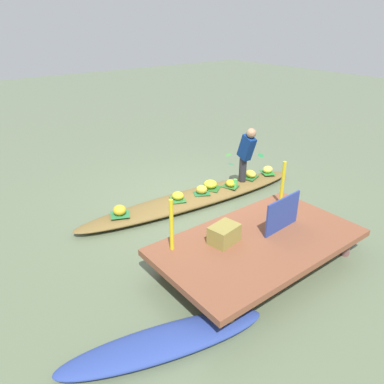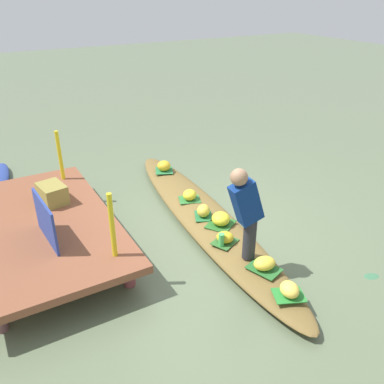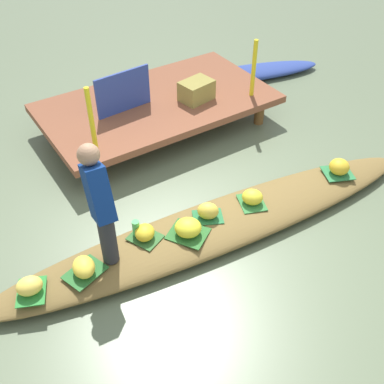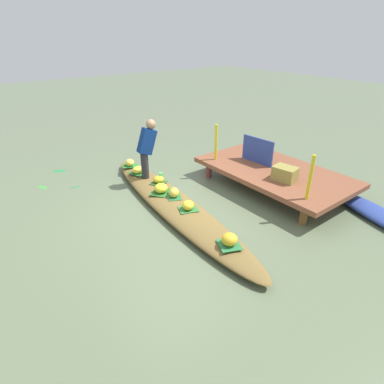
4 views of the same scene
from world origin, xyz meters
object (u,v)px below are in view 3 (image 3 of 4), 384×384
(banana_bunch_4, at_px, (188,228))
(banana_bunch_6, at_px, (339,167))
(vendor_boat, at_px, (219,225))
(produce_crate, at_px, (196,91))
(banana_bunch_5, at_px, (84,267))
(water_bottle, at_px, (136,228))
(market_banner, at_px, (123,92))
(banana_bunch_0, at_px, (29,286))
(banana_bunch_1, at_px, (252,197))
(vendor_person, at_px, (100,201))
(banana_bunch_3, at_px, (208,211))
(banana_bunch_2, at_px, (145,233))
(moored_boat, at_px, (249,73))

(banana_bunch_4, bearing_deg, banana_bunch_6, -3.52)
(vendor_boat, xyz_separation_m, produce_crate, (1.00, 1.95, 0.46))
(banana_bunch_5, height_order, water_bottle, water_bottle)
(water_bottle, xyz_separation_m, market_banner, (0.89, 1.96, 0.41))
(vendor_boat, bearing_deg, banana_bunch_0, -179.04)
(produce_crate, bearing_deg, vendor_boat, -117.05)
(banana_bunch_0, distance_m, banana_bunch_1, 2.47)
(banana_bunch_6, bearing_deg, vendor_person, 173.45)
(banana_bunch_1, height_order, banana_bunch_4, banana_bunch_4)
(banana_bunch_3, bearing_deg, vendor_person, 174.50)
(banana_bunch_2, distance_m, market_banner, 2.25)
(moored_boat, distance_m, vendor_person, 4.65)
(vendor_person, bearing_deg, market_banner, 58.66)
(banana_bunch_5, bearing_deg, vendor_boat, -3.47)
(banana_bunch_0, distance_m, vendor_person, 1.01)
(banana_bunch_4, bearing_deg, water_bottle, 147.61)
(banana_bunch_1, height_order, banana_bunch_2, banana_bunch_1)
(banana_bunch_2, bearing_deg, vendor_person, 178.98)
(moored_boat, distance_m, banana_bunch_4, 4.07)
(banana_bunch_6, bearing_deg, banana_bunch_4, 176.48)
(banana_bunch_0, distance_m, produce_crate, 3.52)
(banana_bunch_3, distance_m, banana_bunch_4, 0.33)
(banana_bunch_3, xyz_separation_m, banana_bunch_4, (-0.31, -0.10, -0.00))
(banana_bunch_4, bearing_deg, banana_bunch_5, 174.58)
(banana_bunch_0, bearing_deg, banana_bunch_5, -6.74)
(vendor_boat, bearing_deg, banana_bunch_4, -172.93)
(banana_bunch_5, bearing_deg, market_banner, 54.30)
(moored_boat, distance_m, banana_bunch_3, 3.77)
(banana_bunch_0, relative_size, market_banner, 0.30)
(banana_bunch_2, bearing_deg, banana_bunch_6, -7.46)
(vendor_boat, height_order, water_bottle, water_bottle)
(banana_bunch_1, relative_size, water_bottle, 1.27)
(vendor_boat, distance_m, banana_bunch_4, 0.45)
(banana_bunch_2, xyz_separation_m, vendor_person, (-0.41, 0.01, 0.62))
(moored_boat, height_order, banana_bunch_2, banana_bunch_2)
(banana_bunch_4, height_order, market_banner, market_banner)
(banana_bunch_0, bearing_deg, vendor_boat, -4.29)
(moored_boat, xyz_separation_m, banana_bunch_0, (-4.61, -2.57, 0.20))
(banana_bunch_3, height_order, banana_bunch_5, banana_bunch_3)
(vendor_boat, distance_m, banana_bunch_3, 0.23)
(vendor_person, bearing_deg, produce_crate, 38.49)
(moored_boat, relative_size, water_bottle, 13.62)
(banana_bunch_2, xyz_separation_m, produce_crate, (1.81, 1.77, 0.29))
(banana_bunch_1, bearing_deg, moored_boat, 51.77)
(banana_bunch_4, bearing_deg, banana_bunch_1, 1.28)
(banana_bunch_0, bearing_deg, produce_crate, 30.86)
(banana_bunch_1, bearing_deg, water_bottle, 168.50)
(vendor_boat, relative_size, banana_bunch_2, 22.48)
(banana_bunch_1, bearing_deg, vendor_boat, -179.20)
(banana_bunch_0, xyz_separation_m, water_bottle, (1.16, 0.12, 0.01))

